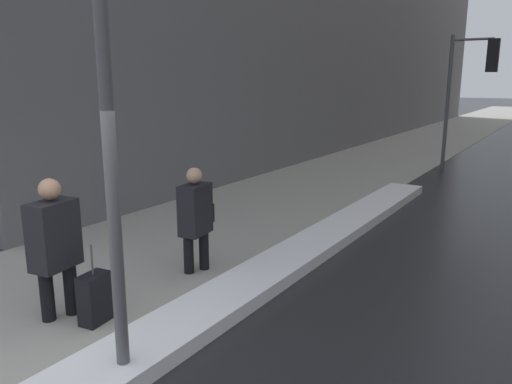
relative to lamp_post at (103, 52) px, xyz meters
name	(u,v)px	position (x,y,z in m)	size (l,w,h in m)	color
sidewalk_slab	(384,158)	(-2.36, 14.47, -2.96)	(4.00, 80.00, 0.01)	#9E9B93
snow_bank_curb	(312,246)	(-0.12, 4.18, -2.88)	(0.78, 10.61, 0.18)	white
lamp_post	(103,52)	(0.00, 0.00, 0.00)	(0.28, 0.28, 4.97)	#515156
traffic_light_near	(474,74)	(0.67, 12.75, -0.08)	(1.31, 0.32, 3.99)	#515156
pedestrian_trailing	(54,243)	(-1.57, 0.47, -2.04)	(0.39, 0.58, 1.68)	black
pedestrian_with_shoulder_bag	(196,215)	(-1.14, 2.47, -2.11)	(0.36, 0.73, 1.54)	black
rolling_suitcase	(95,299)	(-1.11, 0.60, -2.67)	(0.27, 0.39, 0.95)	black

